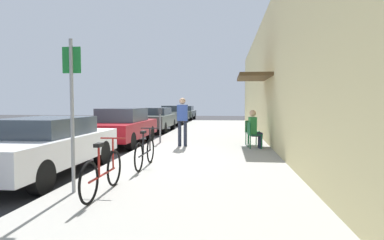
% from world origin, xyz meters
% --- Properties ---
extents(ground_plane, '(60.00, 60.00, 0.00)m').
position_xyz_m(ground_plane, '(0.00, 0.00, 0.00)').
color(ground_plane, '#2D2D30').
extents(sidewalk_slab, '(4.50, 32.00, 0.12)m').
position_xyz_m(sidewalk_slab, '(2.25, 2.00, 0.06)').
color(sidewalk_slab, '#9E9B93').
rests_on(sidewalk_slab, ground_plane).
extents(building_facade, '(1.40, 32.00, 5.27)m').
position_xyz_m(building_facade, '(4.64, 2.01, 2.64)').
color(building_facade, beige).
rests_on(building_facade, ground_plane).
extents(parked_car_0, '(1.80, 4.40, 1.31)m').
position_xyz_m(parked_car_0, '(-1.10, -2.46, 0.70)').
color(parked_car_0, silver).
rests_on(parked_car_0, ground_plane).
extents(parked_car_1, '(1.80, 4.40, 1.43)m').
position_xyz_m(parked_car_1, '(-1.10, 2.75, 0.74)').
color(parked_car_1, maroon).
rests_on(parked_car_1, ground_plane).
extents(parked_car_2, '(1.80, 4.40, 1.36)m').
position_xyz_m(parked_car_2, '(-1.10, 8.35, 0.72)').
color(parked_car_2, '#47514C').
rests_on(parked_car_2, ground_plane).
extents(parked_car_3, '(1.80, 4.40, 1.43)m').
position_xyz_m(parked_car_3, '(-1.10, 14.42, 0.74)').
color(parked_car_3, '#47514C').
rests_on(parked_car_3, ground_plane).
extents(parked_car_4, '(1.80, 4.40, 1.34)m').
position_xyz_m(parked_car_4, '(-1.10, 20.82, 0.70)').
color(parked_car_4, '#47514C').
rests_on(parked_car_4, ground_plane).
extents(parking_meter, '(0.12, 0.10, 1.32)m').
position_xyz_m(parking_meter, '(0.45, 2.64, 0.89)').
color(parking_meter, slate).
rests_on(parking_meter, sidewalk_slab).
extents(street_sign, '(0.32, 0.06, 2.60)m').
position_xyz_m(street_sign, '(0.40, -4.02, 1.64)').
color(street_sign, gray).
rests_on(street_sign, sidewalk_slab).
extents(bicycle_0, '(0.46, 1.71, 0.90)m').
position_xyz_m(bicycle_0, '(0.94, -4.07, 0.48)').
color(bicycle_0, black).
rests_on(bicycle_0, sidewalk_slab).
extents(bicycle_1, '(0.46, 1.71, 0.90)m').
position_xyz_m(bicycle_1, '(1.07, -1.84, 0.48)').
color(bicycle_1, black).
rests_on(bicycle_1, sidewalk_slab).
extents(cafe_chair_0, '(0.49, 0.49, 0.87)m').
position_xyz_m(cafe_chair_0, '(3.85, 1.55, 0.62)').
color(cafe_chair_0, '#14592D').
rests_on(cafe_chair_0, sidewalk_slab).
extents(seated_patron_0, '(0.46, 0.40, 1.29)m').
position_xyz_m(seated_patron_0, '(3.91, 1.55, 0.82)').
color(seated_patron_0, '#232838').
rests_on(seated_patron_0, sidewalk_slab).
extents(cafe_chair_1, '(0.56, 0.56, 0.87)m').
position_xyz_m(cafe_chair_1, '(3.86, 2.57, 0.62)').
color(cafe_chair_1, '#14592D').
rests_on(cafe_chair_1, sidewalk_slab).
extents(pedestrian_standing, '(0.36, 0.22, 1.70)m').
position_xyz_m(pedestrian_standing, '(1.44, 1.75, 1.12)').
color(pedestrian_standing, '#232838').
rests_on(pedestrian_standing, sidewalk_slab).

